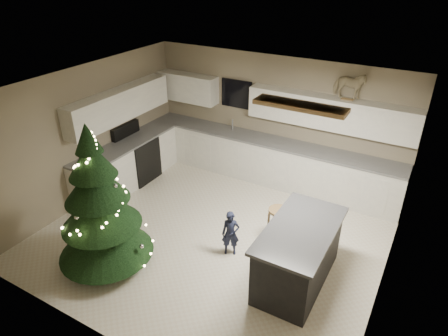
{
  "coord_description": "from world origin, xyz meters",
  "views": [
    {
      "loc": [
        2.91,
        -4.76,
        4.33
      ],
      "look_at": [
        0.0,
        0.35,
        1.15
      ],
      "focal_mm": 32.0,
      "sensor_mm": 36.0,
      "label": 1
    }
  ],
  "objects_px": {
    "island": "(298,254)",
    "christmas_tree": "(100,211)",
    "rocking_horse": "(349,85)",
    "bar_stool": "(278,217)",
    "toddler": "(231,233)"
  },
  "relations": [
    {
      "from": "island",
      "to": "bar_stool",
      "type": "height_order",
      "value": "island"
    },
    {
      "from": "rocking_horse",
      "to": "toddler",
      "type": "bearing_deg",
      "value": 157.89
    },
    {
      "from": "island",
      "to": "christmas_tree",
      "type": "distance_m",
      "value": 2.97
    },
    {
      "from": "christmas_tree",
      "to": "toddler",
      "type": "xyz_separation_m",
      "value": [
        1.56,
        1.16,
        -0.58
      ]
    },
    {
      "from": "island",
      "to": "bar_stool",
      "type": "relative_size",
      "value": 2.64
    },
    {
      "from": "bar_stool",
      "to": "island",
      "type": "bearing_deg",
      "value": -49.07
    },
    {
      "from": "island",
      "to": "christmas_tree",
      "type": "bearing_deg",
      "value": -157.69
    },
    {
      "from": "rocking_horse",
      "to": "bar_stool",
      "type": "bearing_deg",
      "value": 165.93
    },
    {
      "from": "bar_stool",
      "to": "rocking_horse",
      "type": "bearing_deg",
      "value": 78.12
    },
    {
      "from": "christmas_tree",
      "to": "toddler",
      "type": "bearing_deg",
      "value": 36.54
    },
    {
      "from": "island",
      "to": "toddler",
      "type": "bearing_deg",
      "value": 177.65
    },
    {
      "from": "island",
      "to": "rocking_horse",
      "type": "relative_size",
      "value": 2.88
    },
    {
      "from": "christmas_tree",
      "to": "bar_stool",
      "type": "bearing_deg",
      "value": 40.87
    },
    {
      "from": "island",
      "to": "toddler",
      "type": "relative_size",
      "value": 2.18
    },
    {
      "from": "bar_stool",
      "to": "toddler",
      "type": "distance_m",
      "value": 0.85
    }
  ]
}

